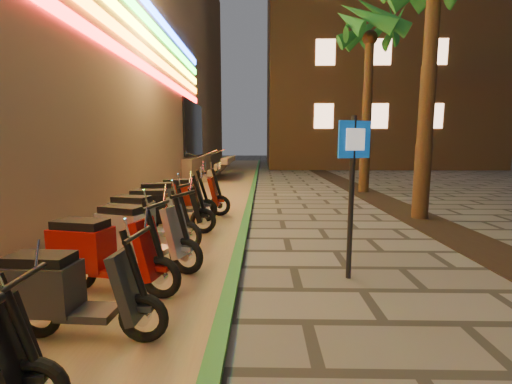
{
  "coord_description": "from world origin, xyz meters",
  "views": [
    {
      "loc": [
        -0.48,
        -1.81,
        1.9
      ],
      "look_at": [
        -0.58,
        3.27,
        1.2
      ],
      "focal_mm": 24.0,
      "sensor_mm": 36.0,
      "label": 1
    }
  ],
  "objects_px": {
    "scooter_7": "(100,252)",
    "scooter_8": "(138,234)",
    "pedestrian_sign": "(353,175)",
    "scooter_11": "(169,201)",
    "scooter_10": "(162,209)",
    "scooter_12": "(188,195)",
    "scooter_6": "(67,292)",
    "scooter_9": "(145,219)"
  },
  "relations": [
    {
      "from": "scooter_7",
      "to": "scooter_8",
      "type": "distance_m",
      "value": 0.92
    },
    {
      "from": "pedestrian_sign",
      "to": "scooter_11",
      "type": "height_order",
      "value": "pedestrian_sign"
    },
    {
      "from": "scooter_7",
      "to": "scooter_10",
      "type": "bearing_deg",
      "value": 102.03
    },
    {
      "from": "scooter_11",
      "to": "scooter_7",
      "type": "bearing_deg",
      "value": -102.91
    },
    {
      "from": "scooter_12",
      "to": "scooter_11",
      "type": "bearing_deg",
      "value": -102.88
    },
    {
      "from": "scooter_10",
      "to": "scooter_6",
      "type": "bearing_deg",
      "value": -94.45
    },
    {
      "from": "scooter_6",
      "to": "scooter_7",
      "type": "relative_size",
      "value": 0.91
    },
    {
      "from": "scooter_7",
      "to": "scooter_11",
      "type": "relative_size",
      "value": 0.95
    },
    {
      "from": "scooter_7",
      "to": "scooter_6",
      "type": "bearing_deg",
      "value": -69.56
    },
    {
      "from": "scooter_6",
      "to": "scooter_7",
      "type": "xyz_separation_m",
      "value": [
        -0.18,
        1.08,
        0.05
      ]
    },
    {
      "from": "scooter_6",
      "to": "scooter_7",
      "type": "distance_m",
      "value": 1.09
    },
    {
      "from": "scooter_10",
      "to": "scooter_12",
      "type": "relative_size",
      "value": 1.0
    },
    {
      "from": "scooter_6",
      "to": "scooter_10",
      "type": "bearing_deg",
      "value": 96.25
    },
    {
      "from": "scooter_10",
      "to": "pedestrian_sign",
      "type": "bearing_deg",
      "value": -42.27
    },
    {
      "from": "scooter_10",
      "to": "scooter_12",
      "type": "height_order",
      "value": "scooter_12"
    },
    {
      "from": "scooter_7",
      "to": "scooter_8",
      "type": "relative_size",
      "value": 1.0
    },
    {
      "from": "scooter_6",
      "to": "scooter_9",
      "type": "height_order",
      "value": "scooter_9"
    },
    {
      "from": "pedestrian_sign",
      "to": "scooter_10",
      "type": "height_order",
      "value": "pedestrian_sign"
    },
    {
      "from": "scooter_8",
      "to": "scooter_10",
      "type": "height_order",
      "value": "scooter_10"
    },
    {
      "from": "scooter_9",
      "to": "scooter_7",
      "type": "bearing_deg",
      "value": -74.71
    },
    {
      "from": "scooter_7",
      "to": "scooter_12",
      "type": "relative_size",
      "value": 0.97
    },
    {
      "from": "scooter_6",
      "to": "scooter_11",
      "type": "height_order",
      "value": "scooter_11"
    },
    {
      "from": "scooter_6",
      "to": "scooter_11",
      "type": "distance_m",
      "value": 5.0
    },
    {
      "from": "scooter_8",
      "to": "scooter_12",
      "type": "bearing_deg",
      "value": 109.2
    },
    {
      "from": "pedestrian_sign",
      "to": "scooter_12",
      "type": "height_order",
      "value": "pedestrian_sign"
    },
    {
      "from": "scooter_9",
      "to": "scooter_11",
      "type": "distance_m",
      "value": 1.94
    },
    {
      "from": "scooter_10",
      "to": "scooter_11",
      "type": "relative_size",
      "value": 0.98
    },
    {
      "from": "scooter_10",
      "to": "scooter_12",
      "type": "xyz_separation_m",
      "value": [
        0.11,
        2.01,
        0.01
      ]
    },
    {
      "from": "scooter_7",
      "to": "scooter_11",
      "type": "height_order",
      "value": "scooter_11"
    },
    {
      "from": "pedestrian_sign",
      "to": "scooter_6",
      "type": "xyz_separation_m",
      "value": [
        -3.14,
        -1.63,
        -1.0
      ]
    },
    {
      "from": "scooter_6",
      "to": "scooter_8",
      "type": "bearing_deg",
      "value": 93.71
    },
    {
      "from": "scooter_6",
      "to": "scooter_12",
      "type": "xyz_separation_m",
      "value": [
        -0.12,
        5.95,
        0.07
      ]
    },
    {
      "from": "pedestrian_sign",
      "to": "scooter_12",
      "type": "xyz_separation_m",
      "value": [
        -3.26,
        4.32,
        -0.93
      ]
    },
    {
      "from": "scooter_11",
      "to": "pedestrian_sign",
      "type": "bearing_deg",
      "value": -59.39
    },
    {
      "from": "scooter_6",
      "to": "scooter_10",
      "type": "xyz_separation_m",
      "value": [
        -0.23,
        3.94,
        0.06
      ]
    },
    {
      "from": "pedestrian_sign",
      "to": "scooter_6",
      "type": "relative_size",
      "value": 1.44
    },
    {
      "from": "scooter_6",
      "to": "scooter_11",
      "type": "relative_size",
      "value": 0.86
    },
    {
      "from": "pedestrian_sign",
      "to": "scooter_9",
      "type": "xyz_separation_m",
      "value": [
        -3.42,
        1.42,
        -0.95
      ]
    },
    {
      "from": "scooter_8",
      "to": "scooter_9",
      "type": "distance_m",
      "value": 1.1
    },
    {
      "from": "scooter_9",
      "to": "pedestrian_sign",
      "type": "bearing_deg",
      "value": -10.14
    },
    {
      "from": "pedestrian_sign",
      "to": "scooter_9",
      "type": "bearing_deg",
      "value": 135.37
    },
    {
      "from": "pedestrian_sign",
      "to": "scooter_7",
      "type": "relative_size",
      "value": 1.31
    }
  ]
}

